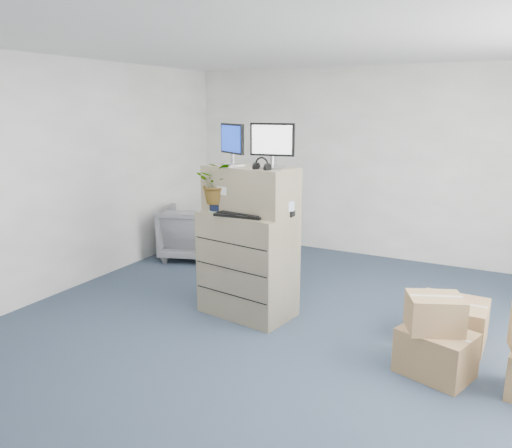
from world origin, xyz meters
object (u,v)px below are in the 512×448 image
at_px(filing_cabinet_lower, 248,264).
at_px(water_bottle, 255,200).
at_px(monitor_right, 272,143).
at_px(potted_plant, 217,189).
at_px(monitor_left, 232,142).
at_px(keyboard, 241,215).
at_px(office_chair, 192,230).

relative_size(filing_cabinet_lower, water_bottle, 4.38).
bearing_deg(monitor_right, potted_plant, 179.62).
bearing_deg(monitor_left, keyboard, -16.25).
distance_m(potted_plant, office_chair, 2.30).
height_order(water_bottle, potted_plant, potted_plant).
relative_size(monitor_right, water_bottle, 1.76).
bearing_deg(filing_cabinet_lower, monitor_right, 8.90).
relative_size(filing_cabinet_lower, monitor_right, 2.48).
distance_m(monitor_right, office_chair, 2.88).
relative_size(filing_cabinet_lower, office_chair, 1.32).
bearing_deg(keyboard, office_chair, 133.47).
bearing_deg(office_chair, potted_plant, 113.27).
height_order(monitor_left, office_chair, monitor_left).
bearing_deg(potted_plant, water_bottle, 24.13).
height_order(monitor_left, potted_plant, monitor_left).
distance_m(monitor_right, water_bottle, 0.66).
relative_size(potted_plant, office_chair, 0.63).
bearing_deg(office_chair, monitor_right, 124.84).
height_order(filing_cabinet_lower, monitor_left, monitor_left).
xyz_separation_m(monitor_right, water_bottle, (-0.23, 0.08, -0.61)).
relative_size(water_bottle, potted_plant, 0.48).
distance_m(filing_cabinet_lower, monitor_right, 1.33).
distance_m(water_bottle, potted_plant, 0.42).
relative_size(monitor_right, office_chair, 0.53).
distance_m(monitor_right, potted_plant, 0.78).
xyz_separation_m(water_bottle, office_chair, (-1.79, 1.38, -0.83)).
bearing_deg(filing_cabinet_lower, monitor_left, 170.43).
xyz_separation_m(potted_plant, office_chair, (-1.43, 1.54, -0.95)).
relative_size(monitor_left, office_chair, 0.50).
bearing_deg(filing_cabinet_lower, office_chair, 149.18).
height_order(keyboard, water_bottle, water_bottle).
bearing_deg(monitor_right, filing_cabinet_lower, 171.33).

